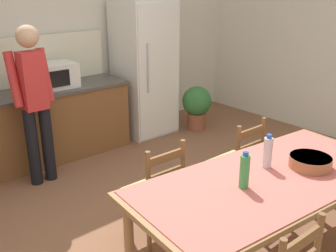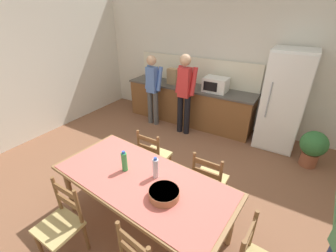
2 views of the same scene
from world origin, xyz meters
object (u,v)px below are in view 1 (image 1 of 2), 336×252
person_at_counter (34,98)px  chair_side_far_left (156,192)px  dining_table (268,185)px  bottle_near_centre (244,171)px  refrigerator (144,69)px  serving_bowl (310,161)px  microwave (54,76)px  chair_side_far_right (238,163)px  potted_plant (197,105)px  bottle_off_centre (268,152)px

person_at_counter → chair_side_far_left: bearing=-169.0°
dining_table → bottle_near_centre: bearing=174.9°
refrigerator → dining_table: refrigerator is taller
serving_bowl → chair_side_far_left: bearing=129.8°
microwave → person_at_counter: size_ratio=0.29×
refrigerator → bottle_near_centre: size_ratio=7.03×
refrigerator → serving_bowl: refrigerator is taller
serving_bowl → person_at_counter: bearing=113.1°
dining_table → chair_side_far_right: (0.56, 0.74, -0.26)m
chair_side_far_left → bottle_near_centre: bearing=100.7°
dining_table → potted_plant: size_ratio=3.34×
bottle_near_centre → chair_side_far_left: bottle_near_centre is taller
dining_table → serving_bowl: (0.37, -0.11, 0.12)m
person_at_counter → dining_table: bearing=-163.5°
bottle_off_centre → potted_plant: bottle_off_centre is taller
microwave → person_at_counter: bearing=-132.8°
refrigerator → microwave: bearing=179.2°
chair_side_far_right → potted_plant: chair_side_far_right is taller
serving_bowl → potted_plant: (1.39, 2.64, -0.44)m
chair_side_far_right → bottle_off_centre: bearing=55.0°
microwave → bottle_near_centre: 2.96m
dining_table → bottle_off_centre: bearing=43.7°
refrigerator → potted_plant: size_ratio=2.85×
microwave → potted_plant: (2.00, -0.45, -0.67)m
chair_side_far_right → chair_side_far_left: (-0.96, 0.09, 0.00)m
chair_side_far_left → potted_plant: chair_side_far_left is taller
microwave → potted_plant: size_ratio=0.75×
refrigerator → bottle_off_centre: size_ratio=7.03×
microwave → potted_plant: 2.16m
dining_table → potted_plant: 3.10m
dining_table → refrigerator: bearing=69.5°
bottle_near_centre → person_at_counter: person_at_counter is taller
refrigerator → microwave: size_ratio=3.80×
serving_bowl → chair_side_far_right: 0.95m
refrigerator → bottle_near_centre: (-1.38, -2.94, -0.05)m
refrigerator → bottle_off_centre: refrigerator is taller
dining_table → serving_bowl: bearing=-16.2°
dining_table → bottle_off_centre: size_ratio=8.25×
chair_side_far_left → potted_plant: size_ratio=1.36×
chair_side_far_right → bottle_near_centre: bearing=40.9°
bottle_near_centre → chair_side_far_right: size_ratio=0.30×
refrigerator → microwave: (-1.36, 0.02, 0.10)m
bottle_near_centre → person_at_counter: size_ratio=0.16×
potted_plant → person_at_counter: bearing=-178.4°
bottle_near_centre → person_at_counter: bearing=100.7°
microwave → dining_table: bearing=-85.3°
refrigerator → chair_side_far_left: (-1.52, -2.14, -0.51)m
person_at_counter → potted_plant: size_ratio=2.59×
refrigerator → dining_table: 3.17m
refrigerator → serving_bowl: 3.16m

